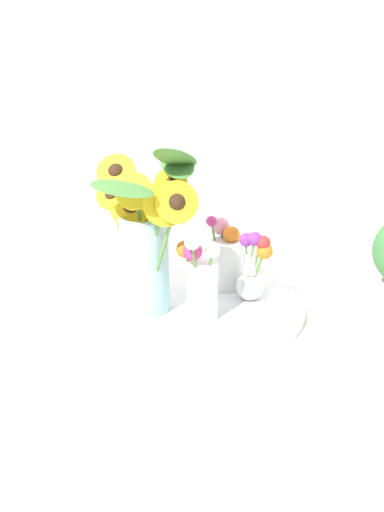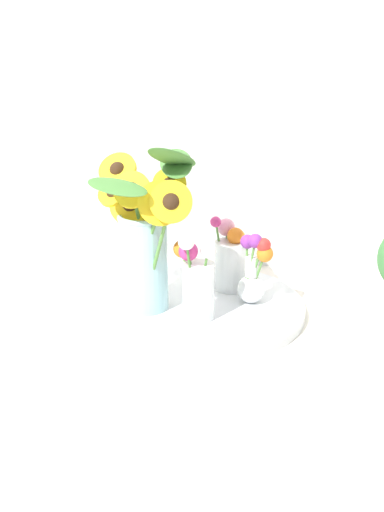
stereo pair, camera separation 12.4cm
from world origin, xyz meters
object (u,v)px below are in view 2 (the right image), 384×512
at_px(serving_tray, 192,306).
at_px(vase_bulb_right, 253,273).
at_px(vase_small_back, 231,258).
at_px(vase_small_center, 196,280).
at_px(mason_jar_sunflowers, 145,237).

height_order(serving_tray, vase_bulb_right, vase_bulb_right).
xyz_separation_m(vase_bulb_right, vase_small_back, (-0.05, 0.08, 0.00)).
bearing_deg(vase_small_center, mason_jar_sunflowers, 161.87).
distance_m(serving_tray, vase_bulb_right, 0.15).
height_order(serving_tray, vase_small_back, vase_small_back).
relative_size(mason_jar_sunflowers, vase_small_center, 1.92).
distance_m(mason_jar_sunflowers, vase_bulb_right, 0.24).
relative_size(serving_tray, vase_small_center, 2.55).
relative_size(serving_tray, vase_small_back, 2.87).
relative_size(mason_jar_sunflowers, vase_bulb_right, 2.28).
relative_size(mason_jar_sunflowers, vase_small_back, 2.16).
bearing_deg(serving_tray, vase_small_back, 49.15).
relative_size(vase_small_center, vase_small_back, 1.13).
bearing_deg(vase_small_back, vase_small_center, -110.23).
bearing_deg(vase_small_back, mason_jar_sunflowers, -142.71).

